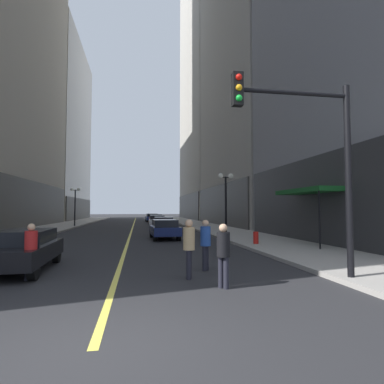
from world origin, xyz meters
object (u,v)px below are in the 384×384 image
car_navy (164,229)px  fire_hydrant_right (256,239)px  car_black (23,249)px  pedestrian_in_blue_hoodie (205,241)px  car_white (157,221)px  car_blue (152,217)px  street_lamp_right_mid (226,191)px  pedestrian_in_red_jacket (31,247)px  car_maroon (156,219)px  pedestrian_in_black_coat (223,251)px  street_lamp_left_far (75,198)px  pedestrian_in_tan_trench (189,244)px  traffic_light_near_right (313,146)px  car_red (164,224)px

car_navy → fire_hydrant_right: car_navy is taller
car_black → car_navy: size_ratio=1.10×
pedestrian_in_blue_hoodie → car_white: bearing=90.2°
car_blue → car_black: bearing=-98.0°
car_blue → street_lamp_right_mid: bearing=-83.4°
street_lamp_right_mid → fire_hydrant_right: (0.50, -4.24, -2.86)m
car_blue → pedestrian_in_red_jacket: 43.39m
car_navy → car_maroon: 23.87m
car_blue → pedestrian_in_black_coat: 44.88m
car_black → pedestrian_in_red_jacket: size_ratio=2.82×
pedestrian_in_blue_hoodie → street_lamp_right_mid: street_lamp_right_mid is taller
car_black → street_lamp_left_far: (-3.31, 26.45, 2.54)m
car_white → pedestrian_in_tan_trench: 28.13m
car_white → pedestrian_in_tan_trench: (-0.66, -28.12, 0.28)m
traffic_light_near_right → street_lamp_right_mid: traffic_light_near_right is taller
car_blue → fire_hydrant_right: bearing=-83.4°
street_lamp_right_mid → car_white: bearing=102.6°
car_maroon → pedestrian_in_tan_trench: size_ratio=2.67×
car_white → traffic_light_near_right: (2.61, -29.31, 3.02)m
pedestrian_in_red_jacket → fire_hydrant_right: bearing=36.6°
car_navy → pedestrian_in_red_jacket: size_ratio=2.55×
car_maroon → pedestrian_in_red_jacket: bearing=-98.5°
car_black → pedestrian_in_red_jacket: bearing=-65.5°
pedestrian_in_tan_trench → pedestrian_in_blue_hoodie: pedestrian_in_tan_trench is taller
pedestrian_in_tan_trench → car_black: bearing=157.9°
car_navy → car_red: (0.49, 7.16, 0.00)m
car_navy → pedestrian_in_black_coat: bearing=-88.3°
car_white → street_lamp_right_mid: (3.66, -16.43, 2.54)m
car_navy → pedestrian_in_tan_trench: size_ratio=2.39×
car_navy → street_lamp_left_far: size_ratio=0.92×
car_blue → street_lamp_left_far: street_lamp_left_far is taller
pedestrian_in_black_coat → car_black: bearing=150.2°
pedestrian_in_tan_trench → pedestrian_in_red_jacket: size_ratio=1.07×
pedestrian_in_black_coat → pedestrian_in_blue_hoodie: pedestrian_in_blue_hoodie is taller
street_lamp_right_mid → car_navy: bearing=168.7°
pedestrian_in_black_coat → fire_hydrant_right: pedestrian_in_black_coat is taller
car_navy → pedestrian_in_blue_hoodie: (0.46, -11.32, 0.25)m
car_black → car_navy: (5.44, 10.40, -0.00)m
car_white → pedestrian_in_black_coat: pedestrian_in_black_coat is taller
car_navy → pedestrian_in_tan_trench: (-0.27, -12.49, 0.28)m
pedestrian_in_blue_hoodie → pedestrian_in_red_jacket: 5.23m
car_maroon → traffic_light_near_right: (2.36, -37.54, 3.02)m
pedestrian_in_red_jacket → fire_hydrant_right: (9.28, 6.91, -0.53)m
street_lamp_right_mid → car_blue: bearing=96.6°
car_maroon → car_navy: bearing=-91.5°
street_lamp_right_mid → fire_hydrant_right: bearing=-83.3°
car_maroon → pedestrian_in_red_jacket: (-5.37, -35.81, 0.21)m
pedestrian_in_black_coat → traffic_light_near_right: traffic_light_near_right is taller
car_black → street_lamp_left_far: size_ratio=1.02×
car_maroon → fire_hydrant_right: (3.91, -28.91, -0.32)m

